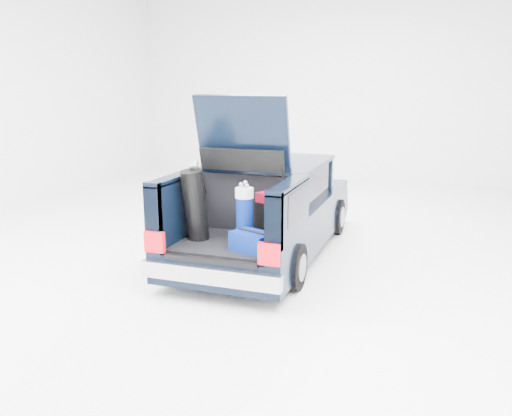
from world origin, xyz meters
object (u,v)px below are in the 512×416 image
at_px(black_golf_bag, 195,205).
at_px(red_suitcase, 272,215).
at_px(blue_golf_bag, 245,214).
at_px(car, 269,210).
at_px(blue_duffel, 252,242).

bearing_deg(black_golf_bag, red_suitcase, 41.48).
distance_m(black_golf_bag, blue_golf_bag, 0.66).
bearing_deg(blue_golf_bag, red_suitcase, 47.61).
bearing_deg(blue_golf_bag, car, 95.28).
height_order(red_suitcase, black_golf_bag, black_golf_bag).
xyz_separation_m(blue_golf_bag, blue_duffel, (0.23, -0.36, -0.24)).
distance_m(blue_golf_bag, blue_duffel, 0.49).
bearing_deg(red_suitcase, blue_golf_bag, -108.98).
height_order(red_suitcase, blue_golf_bag, blue_golf_bag).
distance_m(car, black_golf_bag, 1.76).
bearing_deg(blue_duffel, car, 122.75).
relative_size(blue_golf_bag, blue_duffel, 1.38).
bearing_deg(blue_golf_bag, blue_duffel, -57.51).
xyz_separation_m(red_suitcase, blue_duffel, (-0.04, -0.66, -0.18)).
bearing_deg(blue_duffel, red_suitcase, 107.56).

